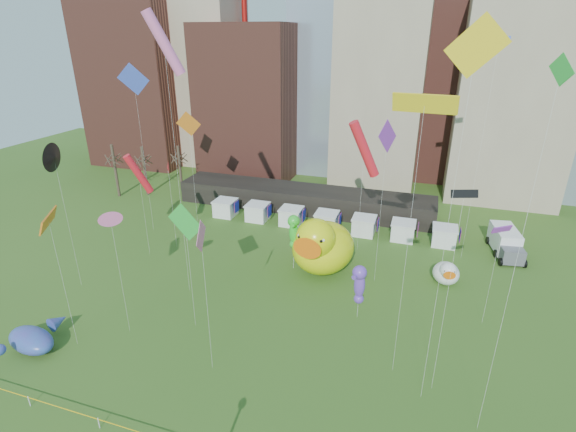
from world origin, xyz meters
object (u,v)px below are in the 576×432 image
(seahorse_purple, at_px, (360,282))
(box_truck, at_px, (506,242))
(big_duck, at_px, (322,245))
(small_duck, at_px, (446,273))
(seahorse_green, at_px, (294,229))
(whale_inflatable, at_px, (33,338))

(seahorse_purple, distance_m, box_truck, 23.47)
(big_duck, relative_size, small_duck, 2.45)
(box_truck, bearing_deg, seahorse_green, -162.42)
(big_duck, bearing_deg, whale_inflatable, -128.49)
(seahorse_purple, bearing_deg, small_duck, 68.69)
(seahorse_purple, distance_m, whale_inflatable, 28.28)
(seahorse_purple, relative_size, box_truck, 0.76)
(big_duck, bearing_deg, seahorse_green, -167.65)
(seahorse_green, bearing_deg, whale_inflatable, -141.28)
(small_duck, relative_size, box_truck, 0.54)
(box_truck, bearing_deg, seahorse_purple, -137.62)
(small_duck, relative_size, seahorse_purple, 0.71)
(small_duck, height_order, seahorse_purple, seahorse_purple)
(big_duck, xyz_separation_m, seahorse_green, (-3.11, -0.32, 1.66))
(seahorse_green, bearing_deg, big_duck, -4.84)
(small_duck, bearing_deg, whale_inflatable, -153.26)
(seahorse_green, bearing_deg, small_duck, -3.76)
(whale_inflatable, height_order, box_truck, box_truck)
(seahorse_green, relative_size, whale_inflatable, 1.06)
(seahorse_green, xyz_separation_m, box_truck, (22.98, 11.48, -3.40))
(seahorse_green, relative_size, seahorse_purple, 1.20)
(whale_inflatable, bearing_deg, big_duck, 56.37)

